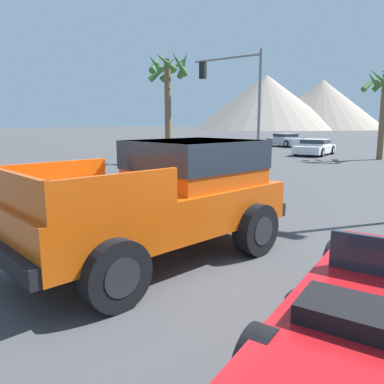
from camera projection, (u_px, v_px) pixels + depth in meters
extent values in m
plane|color=#424244|center=(180.00, 255.00, 6.46)|extent=(320.00, 320.00, 0.00)
cube|color=#CC4C0C|center=(155.00, 210.00, 6.14)|extent=(2.62, 4.78, 0.67)
cube|color=#CC4C0C|center=(195.00, 162.00, 6.62)|extent=(2.08, 2.25, 0.77)
cube|color=#1E2833|center=(195.00, 154.00, 6.59)|extent=(2.12, 2.29, 0.50)
cube|color=#CC4C0C|center=(53.00, 177.00, 5.83)|extent=(0.36, 1.81, 0.48)
cube|color=#CC4C0C|center=(119.00, 193.00, 4.51)|extent=(0.36, 1.81, 0.48)
cube|color=#CC4C0C|center=(16.00, 192.00, 4.58)|extent=(1.86, 0.36, 0.48)
cube|color=black|center=(243.00, 202.00, 7.75)|extent=(1.91, 0.45, 0.24)
cube|color=black|center=(6.00, 257.00, 4.60)|extent=(1.91, 0.45, 0.24)
cylinder|color=black|center=(178.00, 210.00, 7.88)|extent=(0.46, 0.94, 0.90)
cylinder|color=#232326|center=(178.00, 210.00, 7.88)|extent=(0.41, 0.54, 0.49)
cylinder|color=black|center=(256.00, 229.00, 6.45)|extent=(0.46, 0.94, 0.90)
cylinder|color=#232326|center=(256.00, 229.00, 6.45)|extent=(0.41, 0.54, 0.49)
cylinder|color=black|center=(47.00, 238.00, 5.97)|extent=(0.46, 0.94, 0.90)
cylinder|color=#232326|center=(47.00, 238.00, 5.97)|extent=(0.41, 0.54, 0.49)
cylinder|color=black|center=(115.00, 274.00, 4.54)|extent=(0.46, 0.94, 0.90)
cylinder|color=#232326|center=(115.00, 274.00, 4.54)|extent=(0.41, 0.54, 0.49)
cylinder|color=black|center=(335.00, 266.00, 5.07)|extent=(0.27, 0.69, 0.68)
cylinder|color=#9E9EA3|center=(335.00, 266.00, 5.07)|extent=(0.26, 0.39, 0.37)
cylinder|color=black|center=(259.00, 368.00, 2.97)|extent=(0.27, 0.69, 0.68)
cylinder|color=#9E9EA3|center=(259.00, 368.00, 2.97)|extent=(0.26, 0.39, 0.37)
cube|color=#B7BABF|center=(286.00, 141.00, 35.68)|extent=(4.52, 3.64, 0.60)
cube|color=#B7BABF|center=(286.00, 136.00, 35.68)|extent=(2.31, 2.26, 0.44)
cube|color=#1E2833|center=(286.00, 135.00, 35.67)|extent=(2.36, 2.31, 0.27)
cylinder|color=black|center=(302.00, 143.00, 34.88)|extent=(0.70, 0.52, 0.67)
cylinder|color=#9E9EA3|center=(302.00, 143.00, 34.88)|extent=(0.44, 0.39, 0.37)
cylinder|color=black|center=(287.00, 144.00, 34.21)|extent=(0.70, 0.52, 0.67)
cylinder|color=#9E9EA3|center=(287.00, 144.00, 34.21)|extent=(0.44, 0.39, 0.37)
cylinder|color=black|center=(285.00, 142.00, 37.22)|extent=(0.70, 0.52, 0.67)
cylinder|color=#9E9EA3|center=(285.00, 142.00, 37.22)|extent=(0.44, 0.39, 0.37)
cylinder|color=black|center=(270.00, 142.00, 36.54)|extent=(0.70, 0.52, 0.67)
cylinder|color=#9E9EA3|center=(270.00, 142.00, 36.54)|extent=(0.44, 0.39, 0.37)
cube|color=white|center=(315.00, 149.00, 26.28)|extent=(2.02, 4.17, 0.51)
cube|color=white|center=(315.00, 142.00, 26.28)|extent=(1.69, 1.79, 0.44)
cube|color=#1E2833|center=(316.00, 141.00, 26.27)|extent=(1.72, 1.83, 0.27)
cylinder|color=black|center=(322.00, 152.00, 24.79)|extent=(0.25, 0.62, 0.61)
cylinder|color=#9E9EA3|center=(322.00, 152.00, 24.79)|extent=(0.25, 0.35, 0.34)
cylinder|color=black|center=(296.00, 151.00, 25.77)|extent=(0.25, 0.62, 0.61)
cylinder|color=#9E9EA3|center=(296.00, 151.00, 25.77)|extent=(0.25, 0.35, 0.34)
cylinder|color=black|center=(332.00, 150.00, 26.83)|extent=(0.25, 0.62, 0.61)
cylinder|color=#9E9EA3|center=(332.00, 150.00, 26.83)|extent=(0.25, 0.35, 0.34)
cylinder|color=black|center=(308.00, 149.00, 27.82)|extent=(0.25, 0.62, 0.61)
cylinder|color=#9E9EA3|center=(308.00, 149.00, 27.82)|extent=(0.25, 0.35, 0.34)
cylinder|color=slate|center=(259.00, 109.00, 19.15)|extent=(0.16, 0.16, 5.87)
cylinder|color=slate|center=(226.00, 58.00, 19.88)|extent=(4.08, 0.11, 0.11)
cube|color=black|center=(203.00, 70.00, 20.90)|extent=(0.34, 0.26, 0.90)
sphere|color=red|center=(204.00, 66.00, 20.97)|extent=(0.20, 0.20, 0.20)
sphere|color=orange|center=(204.00, 71.00, 21.02)|extent=(0.20, 0.20, 0.20)
sphere|color=green|center=(204.00, 76.00, 21.07)|extent=(0.20, 0.20, 0.20)
cylinder|color=brown|center=(382.00, 118.00, 22.63)|extent=(0.36, 0.63, 5.10)
cone|color=#386B2D|center=(372.00, 81.00, 23.13)|extent=(1.01, 1.74, 1.39)
cone|color=#386B2D|center=(373.00, 78.00, 22.36)|extent=(1.18, 1.52, 1.12)
cone|color=#386B2D|center=(381.00, 79.00, 21.69)|extent=(1.64, 0.54, 1.49)
cylinder|color=brown|center=(168.00, 112.00, 20.87)|extent=(0.36, 0.39, 5.67)
cone|color=#386B2D|center=(179.00, 63.00, 19.95)|extent=(0.43, 1.43, 1.32)
cone|color=#386B2D|center=(183.00, 65.00, 20.65)|extent=(1.58, 1.28, 1.36)
cone|color=#386B2D|center=(175.00, 68.00, 21.36)|extent=(1.91, 0.89, 1.54)
cone|color=#386B2D|center=(163.00, 68.00, 21.37)|extent=(1.36, 1.66, 1.59)
cone|color=#386B2D|center=(155.00, 64.00, 20.51)|extent=(0.92, 1.34, 1.17)
cone|color=#386B2D|center=(155.00, 62.00, 19.93)|extent=(1.52, 0.75, 1.23)
cone|color=#386B2D|center=(165.00, 62.00, 19.69)|extent=(1.30, 1.03, 1.20)
cone|color=gray|center=(266.00, 102.00, 120.75)|extent=(46.35, 46.35, 17.30)
cone|color=gray|center=(322.00, 105.00, 124.25)|extent=(40.78, 40.78, 16.19)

